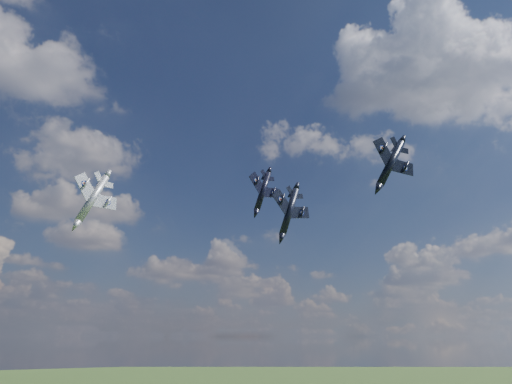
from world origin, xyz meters
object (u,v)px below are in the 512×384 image
jet_right_navy (391,163)px  jet_high_navy (263,191)px  jet_lead_navy (289,211)px  jet_left_silver (92,198)px

jet_right_navy → jet_high_navy: bearing=102.7°
jet_lead_navy → jet_right_navy: size_ratio=1.02×
jet_lead_navy → jet_high_navy: bearing=77.2°
jet_right_navy → jet_high_navy: 32.32m
jet_lead_navy → jet_high_navy: 14.76m
jet_right_navy → jet_left_silver: jet_right_navy is taller
jet_lead_navy → jet_left_silver: (-31.64, 13.17, 1.39)m
jet_high_navy → jet_left_silver: jet_high_navy is taller
jet_left_silver → jet_high_navy: bearing=-19.9°
jet_lead_navy → jet_left_silver: 34.29m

